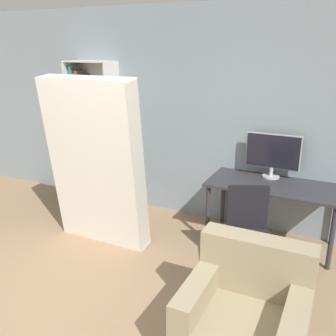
{
  "coord_description": "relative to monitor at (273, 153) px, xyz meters",
  "views": [
    {
      "loc": [
        1.93,
        -1.69,
        2.2
      ],
      "look_at": [
        0.39,
        1.48,
        1.05
      ],
      "focal_mm": 40.0,
      "sensor_mm": 36.0,
      "label": 1
    }
  ],
  "objects": [
    {
      "name": "office_chair",
      "position": [
        0.02,
        -1.03,
        -0.65
      ],
      "size": [
        0.58,
        0.58,
        0.93
      ],
      "color": "#4C4C51",
      "rests_on": "ground"
    },
    {
      "name": "desk",
      "position": [
        0.08,
        -0.23,
        -0.38
      ],
      "size": [
        1.45,
        0.69,
        0.73
      ],
      "color": "#2D2D33",
      "rests_on": "ground"
    },
    {
      "name": "armchair",
      "position": [
        0.26,
        -1.99,
        -0.7
      ],
      "size": [
        0.85,
        0.8,
        0.85
      ],
      "color": "gray",
      "rests_on": "ground"
    },
    {
      "name": "mattress_near",
      "position": [
        -1.7,
        -1.07,
        -0.07
      ],
      "size": [
        1.11,
        0.43,
        1.92
      ],
      "color": "silver",
      "rests_on": "ground"
    },
    {
      "name": "wall_back",
      "position": [
        -1.21,
        0.15,
        0.33
      ],
      "size": [
        8.0,
        0.06,
        2.7
      ],
      "color": "gray",
      "rests_on": "ground"
    },
    {
      "name": "bookshelf",
      "position": [
        -2.57,
        -0.02,
        -0.02
      ],
      "size": [
        0.69,
        0.34,
        2.02
      ],
      "color": "beige",
      "rests_on": "ground"
    },
    {
      "name": "monitor",
      "position": [
        0.0,
        0.0,
        0.0
      ],
      "size": [
        0.62,
        0.2,
        0.52
      ],
      "color": "#B7B7BC",
      "rests_on": "desk"
    }
  ]
}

